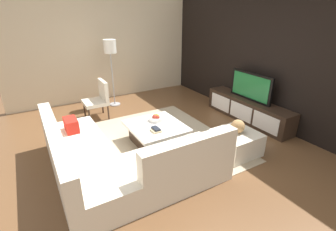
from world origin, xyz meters
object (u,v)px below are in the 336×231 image
object	(u,v)px
media_console	(248,110)
sectional_couch	(116,161)
fruit_bowl	(156,118)
coffee_table	(156,134)
decorative_ball	(238,126)
floor_lamp	(110,51)
television	(251,86)
ottoman	(236,143)
book_stack	(156,130)
accent_chair_near	(99,97)

from	to	relation	value
media_console	sectional_couch	xyz separation A→B (m)	(0.52, -3.30, 0.04)
sectional_couch	fruit_bowl	bearing A→B (deg)	125.88
sectional_couch	fruit_bowl	size ratio (longest dim) A/B	8.83
coffee_table	decorative_ball	size ratio (longest dim) A/B	4.40
decorative_ball	coffee_table	bearing A→B (deg)	-133.49
sectional_couch	floor_lamp	distance (m)	3.35
television	ottoman	xyz separation A→B (m)	(0.90, -1.24, -0.60)
ottoman	decorative_ball	bearing A→B (deg)	0.00
ottoman	book_stack	world-z (taller)	book_stack
ottoman	sectional_couch	bearing A→B (deg)	-100.61
television	sectional_couch	xyz separation A→B (m)	(0.52, -3.30, -0.51)
ottoman	decorative_ball	world-z (taller)	decorative_ball
television	floor_lamp	size ratio (longest dim) A/B	0.66
coffee_table	fruit_bowl	size ratio (longest dim) A/B	3.71
ottoman	coffee_table	bearing A→B (deg)	-133.49
decorative_ball	book_stack	bearing A→B (deg)	-123.68
decorative_ball	fruit_bowl	bearing A→B (deg)	-140.98
media_console	floor_lamp	bearing A→B (deg)	-137.32
accent_chair_near	floor_lamp	xyz separation A→B (m)	(-0.61, 0.56, 0.92)
coffee_table	decorative_ball	world-z (taller)	decorative_ball
floor_lamp	ottoman	size ratio (longest dim) A/B	2.40
coffee_table	ottoman	world-z (taller)	ottoman
accent_chair_near	floor_lamp	size ratio (longest dim) A/B	0.52
sectional_couch	fruit_bowl	distance (m)	1.37
sectional_couch	book_stack	xyz separation A→B (m)	(-0.40, 0.89, 0.12)
accent_chair_near	book_stack	distance (m)	2.04
television	ottoman	distance (m)	1.65
accent_chair_near	decorative_ball	size ratio (longest dim) A/B	3.69
accent_chair_near	decorative_ball	bearing A→B (deg)	27.78
ottoman	decorative_ball	distance (m)	0.32
fruit_bowl	decorative_ball	world-z (taller)	decorative_ball
sectional_couch	floor_lamp	size ratio (longest dim) A/B	1.47
television	sectional_couch	bearing A→B (deg)	-81.11
accent_chair_near	decorative_ball	world-z (taller)	accent_chair_near
sectional_couch	book_stack	size ratio (longest dim) A/B	12.29
fruit_bowl	floor_lamp	bearing A→B (deg)	-177.66
coffee_table	fruit_bowl	distance (m)	0.31
fruit_bowl	decorative_ball	bearing A→B (deg)	39.02
floor_lamp	decorative_ball	size ratio (longest dim) A/B	7.11
floor_lamp	book_stack	bearing A→B (deg)	-2.74
fruit_bowl	book_stack	world-z (taller)	fruit_bowl
fruit_bowl	accent_chair_near	bearing A→B (deg)	-157.88
sectional_couch	fruit_bowl	xyz separation A→B (m)	(-0.80, 1.10, 0.14)
accent_chair_near	ottoman	bearing A→B (deg)	27.78
media_console	coffee_table	size ratio (longest dim) A/B	2.12
television	ottoman	bearing A→B (deg)	-54.00
fruit_bowl	book_stack	xyz separation A→B (m)	(0.40, -0.21, -0.02)
sectional_couch	ottoman	bearing A→B (deg)	79.39
media_console	sectional_couch	world-z (taller)	sectional_couch
media_console	television	distance (m)	0.55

